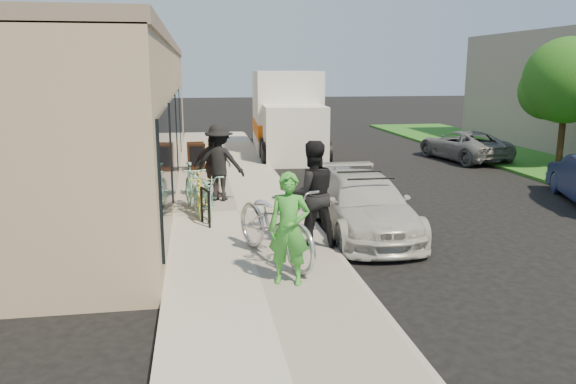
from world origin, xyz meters
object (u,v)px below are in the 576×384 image
bystander_b (212,166)px  median_tree (566,84)px  cruiser_bike_a (192,188)px  man_standing (312,194)px  sandwich_board (196,156)px  cruiser_bike_c (199,194)px  far_car_gray (463,145)px  sedan_silver (339,185)px  sedan_white (363,205)px  bike_rack (205,203)px  woman_rider (289,229)px  moving_truck (287,117)px  bystander_a (219,162)px  cruiser_bike_b (208,194)px  tandem_bike (275,223)px

bystander_b → median_tree: bearing=2.8°
cruiser_bike_a → man_standing: bearing=-63.9°
sandwich_board → cruiser_bike_c: size_ratio=0.59×
sandwich_board → far_car_gray: far_car_gray is taller
sedan_silver → sedan_white: bearing=-90.1°
far_car_gray → man_standing: (-7.95, -9.94, 0.58)m
bike_rack → median_tree: bearing=24.7°
bike_rack → woman_rider: bearing=-71.4°
man_standing → moving_truck: bearing=-100.8°
man_standing → cruiser_bike_a: man_standing is taller
cruiser_bike_c → bystander_b: size_ratio=0.95×
median_tree → man_standing: 12.63m
sandwich_board → sedan_silver: sandwich_board is taller
sedan_silver → bystander_a: 3.09m
man_standing → cruiser_bike_a: bearing=-57.7°
far_car_gray → sedan_silver: bearing=35.4°
sedan_white → cruiser_bike_a: (-3.55, 1.91, 0.09)m
median_tree → cruiser_bike_b: size_ratio=2.32×
moving_truck → sedan_white: bearing=-88.1°
far_car_gray → cruiser_bike_b: size_ratio=2.17×
moving_truck → cruiser_bike_c: 10.78m
far_car_gray → bystander_a: (-9.47, -5.86, 0.55)m
median_tree → woman_rider: 14.30m
bike_rack → far_car_gray: 12.81m
sedan_white → man_standing: (-1.35, -1.14, 0.53)m
moving_truck → woman_rider: moving_truck is taller
cruiser_bike_c → bystander_a: 1.47m
bystander_a → bike_rack: bearing=96.8°
bike_rack → cruiser_bike_c: bearing=96.6°
man_standing → bystander_b: (-1.68, 4.51, -0.18)m
bike_rack → man_standing: bearing=-42.8°
sedan_silver → tandem_bike: bearing=-114.6°
bike_rack → sedan_silver: 3.89m
median_tree → bystander_a: bearing=-164.4°
sandwich_board → cruiser_bike_a: 5.40m
sandwich_board → woman_rider: size_ratio=0.52×
sedan_silver → bystander_a: size_ratio=1.56×
far_car_gray → moving_truck: bearing=-33.8°
moving_truck → median_tree: bearing=-29.8°
tandem_bike → bystander_a: size_ratio=1.31×
sedan_white → far_car_gray: (6.60, 8.80, -0.05)m
far_car_gray → cruiser_bike_a: (-10.15, -6.89, 0.14)m
sedan_white → sedan_silver: sedan_white is taller
sedan_white → median_tree: bearing=36.9°
woman_rider → bike_rack: bearing=127.2°
sedan_white → bystander_a: (-2.86, 2.94, 0.50)m
sandwich_board → tandem_bike: tandem_bike is taller
bike_rack → tandem_bike: size_ratio=0.32×
cruiser_bike_a → sedan_silver: bearing=-0.5°
cruiser_bike_a → sedan_white: bearing=-38.0°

